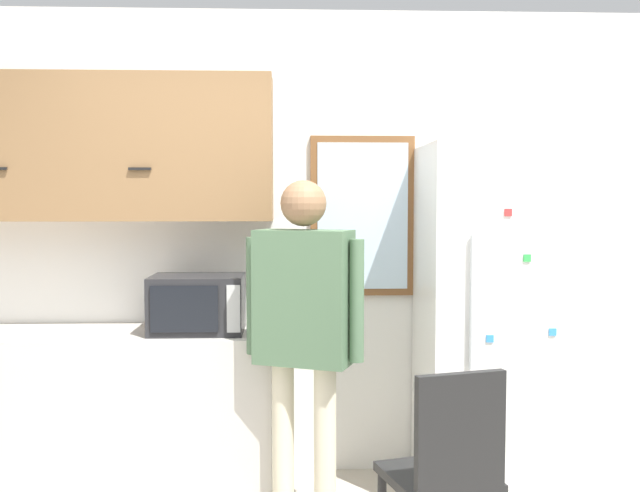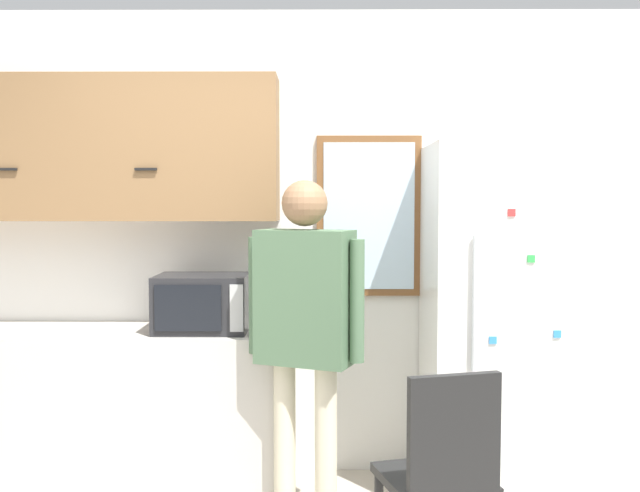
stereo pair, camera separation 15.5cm
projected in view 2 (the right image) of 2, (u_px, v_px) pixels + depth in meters
back_wall at (287, 244)px, 4.20m from camera, size 6.00×0.06×2.70m
counter at (83, 410)px, 3.95m from camera, size 2.16×0.57×0.90m
upper_cabinets at (85, 149)px, 3.99m from camera, size 2.16×0.32×0.80m
microwave at (202, 303)px, 3.87m from camera, size 0.50×0.37×0.31m
person at (305, 314)px, 3.51m from camera, size 0.58×0.38×1.71m
refrigerator at (500, 322)px, 3.84m from camera, size 0.78×0.71×1.90m
chair at (442, 470)px, 2.89m from camera, size 0.51×0.51×0.93m
window at (369, 216)px, 4.14m from camera, size 0.61×0.05×0.93m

